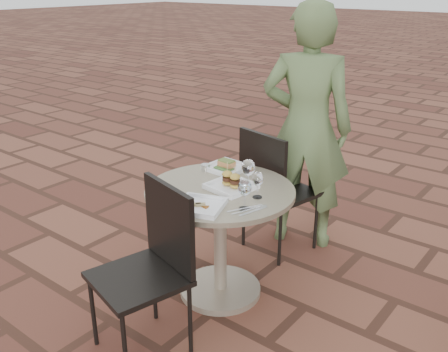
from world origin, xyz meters
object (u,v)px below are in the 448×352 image
Objects in this scene: plate_sliders at (231,184)px; plate_tuna at (200,206)px; cafe_table at (220,226)px; chair_far at (272,183)px; plate_salmon at (226,167)px; chair_near at (153,256)px; diner at (306,129)px.

plate_sliders is 0.33m from plate_tuna.
chair_far reaches higher than cafe_table.
chair_far is at bearing 70.98° from plate_salmon.
plate_tuna is (0.06, 0.31, 0.20)m from chair_near.
diner is 0.71m from plate_salmon.
chair_near is 2.93× the size of plate_tuna.
chair_near is 3.40× the size of plate_sliders.
diner is at bearing 90.45° from plate_sliders.
plate_sliders is 0.86× the size of plate_tuna.
diner is at bearing 103.79° from chair_near.
chair_near is (0.02, -0.59, 0.07)m from cafe_table.
chair_far reaches higher than plate_tuna.
diner is (0.08, 0.30, 0.35)m from chair_far.
plate_sliders is (0.09, -0.60, 0.21)m from chair_far.
plate_tuna is at bearing -73.50° from cafe_table.
plate_tuna is (0.12, -0.92, 0.20)m from chair_far.
plate_sliders is (0.01, -0.90, -0.13)m from diner.
plate_tuna is (0.04, -1.22, -0.15)m from diner.
plate_tuna is (0.03, -0.32, -0.02)m from plate_sliders.
plate_salmon is 0.32m from plate_sliders.
cafe_table is 0.65m from chair_far.
chair_far is 2.93× the size of plate_tuna.
chair_near is at bearing -100.82° from plate_tuna.
chair_near is 0.91m from plate_salmon.
cafe_table is 3.57× the size of plate_salmon.
plate_sliders reaches higher than plate_salmon.
plate_tuna is at bearing 93.63° from chair_near.
cafe_table is at bearing 106.50° from plate_tuna.
plate_tuna is (0.08, -0.28, 0.26)m from cafe_table.
cafe_table is 0.50× the size of diner.
plate_salmon is at bearing 49.69° from diner.
diner is at bearing -93.52° from chair_far.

